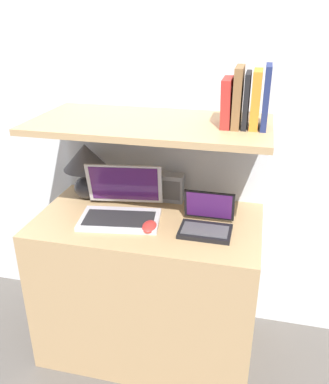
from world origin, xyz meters
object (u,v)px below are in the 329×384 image
(table_lamp, at_px, (86,164))
(laptop_small, at_px, (207,223))
(book_red, at_px, (227,102))
(book_orange, at_px, (256,99))
(computer_mouse, at_px, (149,227))
(router_box, at_px, (173,188))
(book_brown, at_px, (238,97))
(book_black, at_px, (247,100))
(book_navy, at_px, (266,97))
(laptop_large, at_px, (121,207))

(table_lamp, relative_size, laptop_small, 1.27)
(laptop_small, distance_m, book_red, 0.52)
(book_orange, bearing_deg, computer_mouse, -157.80)
(router_box, bearing_deg, book_brown, -27.27)
(computer_mouse, bearing_deg, book_red, 29.59)
(table_lamp, distance_m, laptop_small, 0.69)
(laptop_small, xyz_separation_m, book_black, (0.13, 0.11, 0.52))
(computer_mouse, relative_size, book_navy, 0.44)
(laptop_large, distance_m, laptop_small, 0.41)
(laptop_small, distance_m, book_brown, 0.55)
(book_navy, relative_size, book_orange, 1.09)
(laptop_small, height_order, book_black, book_black)
(computer_mouse, xyz_separation_m, book_navy, (0.45, 0.17, 0.56))
(book_black, xyz_separation_m, book_red, (-0.08, 0.00, -0.01))
(book_black, xyz_separation_m, book_brown, (-0.04, 0.00, 0.01))
(laptop_large, bearing_deg, book_brown, 8.41)
(computer_mouse, distance_m, router_box, 0.33)
(table_lamp, xyz_separation_m, book_black, (0.77, -0.09, 0.38))
(table_lamp, bearing_deg, book_red, -7.40)
(table_lamp, xyz_separation_m, book_brown, (0.73, -0.09, 0.39))
(laptop_large, distance_m, book_black, 0.74)
(table_lamp, bearing_deg, book_navy, -6.07)
(laptop_small, bearing_deg, laptop_large, 175.15)
(laptop_large, bearing_deg, book_navy, 6.89)
(laptop_large, height_order, book_red, book_red)
(table_lamp, height_order, book_orange, book_orange)
(laptop_large, bearing_deg, table_lamp, 145.59)
(laptop_small, relative_size, book_navy, 0.91)
(book_red, bearing_deg, book_black, 0.00)
(laptop_large, bearing_deg, laptop_small, -4.85)
(book_red, bearing_deg, computer_mouse, -150.41)
(book_red, bearing_deg, book_navy, 0.00)
(laptop_small, distance_m, computer_mouse, 0.25)
(computer_mouse, bearing_deg, book_navy, 20.43)
(table_lamp, relative_size, book_black, 1.32)
(book_orange, relative_size, book_black, 1.05)
(laptop_large, distance_m, router_box, 0.30)
(book_brown, xyz_separation_m, book_red, (-0.04, 0.00, -0.02))
(table_lamp, xyz_separation_m, book_red, (0.69, -0.09, 0.36))
(laptop_small, height_order, router_box, laptop_small)
(laptop_small, distance_m, book_navy, 0.58)
(table_lamp, relative_size, router_box, 2.03)
(laptop_large, height_order, laptop_small, laptop_large)
(table_lamp, distance_m, book_brown, 0.83)
(book_red, bearing_deg, book_brown, 0.00)
(laptop_small, relative_size, book_orange, 0.99)
(book_navy, bearing_deg, router_box, 159.37)
(book_navy, distance_m, book_black, 0.08)
(book_brown, bearing_deg, laptop_large, -171.59)
(table_lamp, distance_m, book_navy, 0.94)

